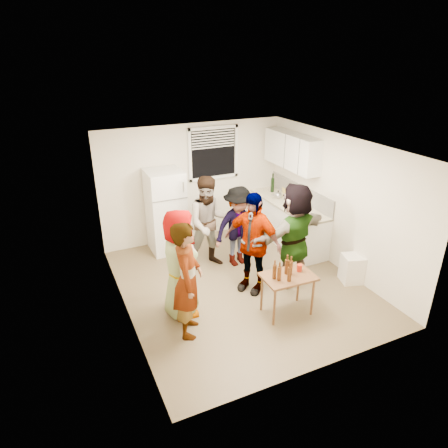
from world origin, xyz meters
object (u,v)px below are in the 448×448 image
trash_bin (352,269)px  guest_back_left (210,265)px  red_cup (299,271)px  guest_back_right (238,263)px  wine_bottle (272,192)px  serving_table (286,312)px  refrigerator (166,211)px  guest_stripe (190,331)px  guest_black (251,288)px  blue_cup (302,217)px  beer_bottle_table (286,274)px  guest_grey (182,312)px  beer_bottle_counter (295,210)px  guest_orange (291,281)px  kettle (278,198)px

trash_bin → guest_back_left: 2.65m
trash_bin → red_cup: size_ratio=4.57×
guest_back_right → wine_bottle: bearing=31.8°
serving_table → wine_bottle: bearing=63.5°
guest_back_left → red_cup: bearing=-59.1°
refrigerator → guest_stripe: size_ratio=0.96×
guest_black → guest_back_right: bearing=134.8°
trash_bin → guest_black: size_ratio=0.29×
blue_cup → beer_bottle_table: bearing=-132.1°
serving_table → guest_grey: (-1.51, 0.69, 0.00)m
refrigerator → guest_back_right: 1.78m
red_cup → beer_bottle_counter: bearing=58.5°
wine_bottle → guest_stripe: 4.15m
guest_back_left → refrigerator: bearing=127.9°
guest_black → refrigerator: bearing=169.7°
beer_bottle_counter → guest_black: 1.98m
guest_orange → kettle: bearing=-126.9°
refrigerator → guest_back_right: size_ratio=1.08×
wine_bottle → blue_cup: bearing=-99.2°
trash_bin → red_cup: (-1.35, -0.26, 0.43)m
trash_bin → guest_grey: 3.12m
guest_black → beer_bottle_counter: bearing=89.5°
blue_cup → trash_bin: size_ratio=0.21×
red_cup → guest_black: red_cup is taller
trash_bin → beer_bottle_table: beer_bottle_table is taller
refrigerator → guest_grey: 2.42m
guest_orange → guest_grey: bearing=-11.7°
red_cup → beer_bottle_table: bearing=175.2°
serving_table → refrigerator: bearing=109.8°
refrigerator → red_cup: bearing=-65.9°
refrigerator → guest_back_right: bearing=-47.5°
guest_orange → wine_bottle: bearing=-125.2°
beer_bottle_table → guest_black: 1.05m
guest_back_left → guest_back_right: guest_back_left is taller
guest_stripe → guest_back_left: size_ratio=0.99×
kettle → blue_cup: kettle is taller
guest_orange → refrigerator: bearing=-66.1°
refrigerator → guest_back_left: (0.54, -0.99, -0.85)m
serving_table → guest_back_left: same height
serving_table → red_cup: (0.23, 0.05, 0.68)m
beer_bottle_counter → guest_orange: (-0.71, -1.04, -0.90)m
beer_bottle_table → serving_table: bearing=-92.2°
refrigerator → guest_black: (0.87, -2.06, -0.85)m
trash_bin → red_cup: 1.44m
refrigerator → trash_bin: refrigerator is taller
trash_bin → guest_stripe: size_ratio=0.29×
serving_table → beer_bottle_table: bearing=87.8°
serving_table → blue_cup: bearing=49.2°
guest_back_left → guest_orange: guest_back_left is taller
blue_cup → guest_grey: size_ratio=0.06×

